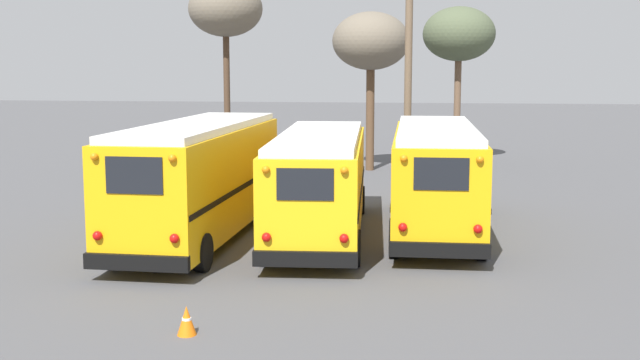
# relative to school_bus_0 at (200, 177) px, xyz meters

# --- Properties ---
(ground_plane) EXTENTS (160.00, 160.00, 0.00)m
(ground_plane) POSITION_rel_school_bus_0_xyz_m (3.32, 1.09, -1.79)
(ground_plane) COLOR #4C4C4F
(school_bus_0) EXTENTS (2.78, 9.84, 3.32)m
(school_bus_0) POSITION_rel_school_bus_0_xyz_m (0.00, 0.00, 0.00)
(school_bus_0) COLOR #EAAA0F
(school_bus_0) RESTS_ON ground
(school_bus_1) EXTENTS (2.99, 9.96, 3.00)m
(school_bus_1) POSITION_rel_school_bus_0_xyz_m (3.32, 0.84, -0.16)
(school_bus_1) COLOR yellow
(school_bus_1) RESTS_ON ground
(school_bus_2) EXTENTS (2.59, 9.48, 3.16)m
(school_bus_2) POSITION_rel_school_bus_0_xyz_m (6.63, 1.81, -0.07)
(school_bus_2) COLOR #EAAA0F
(school_bus_2) RESTS_ON ground
(utility_pole) EXTENTS (1.80, 0.30, 9.34)m
(utility_pole) POSITION_rel_school_bus_0_xyz_m (5.63, 10.84, 3.02)
(utility_pole) COLOR brown
(utility_pole) RESTS_ON ground
(bare_tree_0) EXTENTS (3.55, 3.55, 7.33)m
(bare_tree_0) POSITION_rel_school_bus_0_xyz_m (3.81, 15.52, 4.13)
(bare_tree_0) COLOR brown
(bare_tree_0) RESTS_ON ground
(bare_tree_1) EXTENTS (3.59, 3.59, 7.77)m
(bare_tree_1) POSITION_rel_school_bus_0_xyz_m (7.95, 19.10, 4.57)
(bare_tree_1) COLOR brown
(bare_tree_1) RESTS_ON ground
(bare_tree_2) EXTENTS (3.30, 3.30, 8.61)m
(bare_tree_2) POSITION_rel_school_bus_0_xyz_m (-2.54, 13.64, 5.51)
(bare_tree_2) COLOR #473323
(bare_tree_2) RESTS_ON ground
(traffic_cone) EXTENTS (0.36, 0.36, 0.55)m
(traffic_cone) POSITION_rel_school_bus_0_xyz_m (1.97, -8.02, -1.52)
(traffic_cone) COLOR orange
(traffic_cone) RESTS_ON ground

